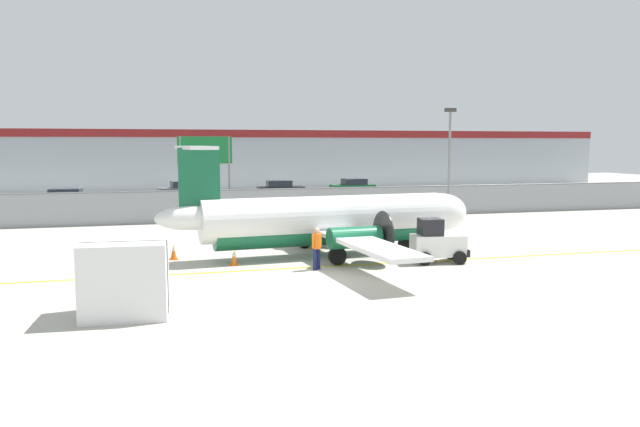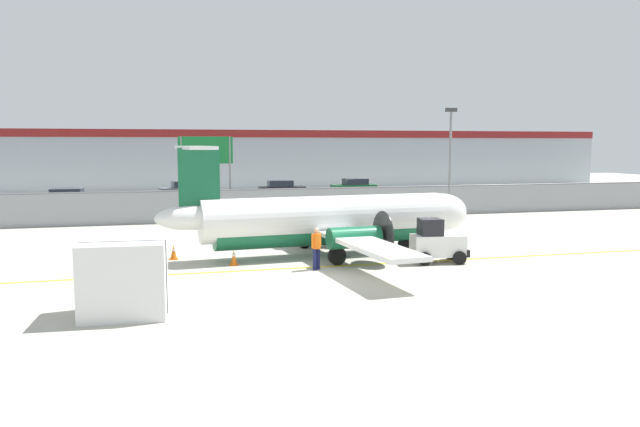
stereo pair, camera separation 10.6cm
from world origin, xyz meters
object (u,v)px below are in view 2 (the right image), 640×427
parked_car_3 (354,187)px  highway_sign (206,157)px  cargo_container (124,279)px  parked_car_2 (282,189)px  traffic_cone_near_right (174,252)px  ground_crew_worker (316,246)px  traffic_cone_near_left (234,258)px  baggage_tug (437,242)px  apron_light_pole (450,155)px  traffic_cone_far_left (392,241)px  parked_car_0 (66,199)px  parked_car_1 (184,190)px  commuter_airplane (331,220)px

parked_car_3 → highway_sign: 21.33m
cargo_container → parked_car_2: (12.11, 37.20, -0.21)m
cargo_container → traffic_cone_near_right: 8.96m
ground_crew_worker → traffic_cone_near_left: bearing=-153.4°
baggage_tug → parked_car_2: bearing=98.1°
cargo_container → highway_sign: highway_sign is taller
apron_light_pole → highway_sign: size_ratio=1.32×
traffic_cone_far_left → ground_crew_worker: bearing=-138.9°
baggage_tug → cargo_container: (-12.41, -5.23, 0.24)m
traffic_cone_near_left → traffic_cone_near_right: (-2.38, 1.96, 0.00)m
baggage_tug → traffic_cone_far_left: size_ratio=3.83×
traffic_cone_far_left → parked_car_3: 29.74m
parked_car_0 → highway_sign: size_ratio=0.79×
cargo_container → parked_car_1: 38.33m
baggage_tug → parked_car_0: (-17.99, 25.76, 0.04)m
cargo_container → apron_light_pole: apron_light_pole is taller
ground_crew_worker → traffic_cone_near_right: (-5.46, 3.73, -0.64)m
commuter_airplane → cargo_container: bearing=-141.5°
parked_car_3 → traffic_cone_far_left: bearing=73.1°
traffic_cone_far_left → commuter_airplane: bearing=-159.2°
parked_car_1 → parked_car_2: 8.75m
commuter_airplane → parked_car_2: bearing=78.4°
traffic_cone_far_left → parked_car_0: 27.91m
highway_sign → parked_car_2: bearing=60.2°
parked_car_1 → apron_light_pole: bearing=120.2°
ground_crew_worker → parked_car_1: same height
highway_sign → cargo_container: bearing=-100.3°
highway_sign → parked_car_0: bearing=142.5°
parked_car_2 → apron_light_pole: size_ratio=0.58×
parked_car_1 → highway_sign: size_ratio=0.80×
commuter_airplane → parked_car_2: commuter_airplane is taller
traffic_cone_near_right → parked_car_2: size_ratio=0.15×
parked_car_2 → parked_car_3: (7.28, 0.93, 0.00)m
parked_car_1 → apron_light_pole: size_ratio=0.60×
cargo_container → ground_crew_worker: bearing=39.2°
commuter_airplane → highway_sign: bearing=100.9°
baggage_tug → parked_car_1: size_ratio=0.56×
traffic_cone_near_right → parked_car_0: size_ratio=0.15×
traffic_cone_far_left → apron_light_pole: bearing=49.6°
traffic_cone_near_left → parked_car_0: parked_car_0 is taller
traffic_cone_near_left → traffic_cone_far_left: 8.38m
apron_light_pole → traffic_cone_near_left: bearing=-144.2°
parked_car_3 → traffic_cone_near_right: bearing=56.3°
traffic_cone_far_left → parked_car_2: bearing=89.8°
baggage_tug → apron_light_pole: 14.72m
traffic_cone_near_left → apron_light_pole: 19.19m
parked_car_2 → cargo_container: bearing=-106.9°
traffic_cone_near_right → parked_car_1: size_ratio=0.15×
ground_crew_worker → apron_light_pole: 17.93m
parked_car_3 → highway_sign: size_ratio=0.78×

